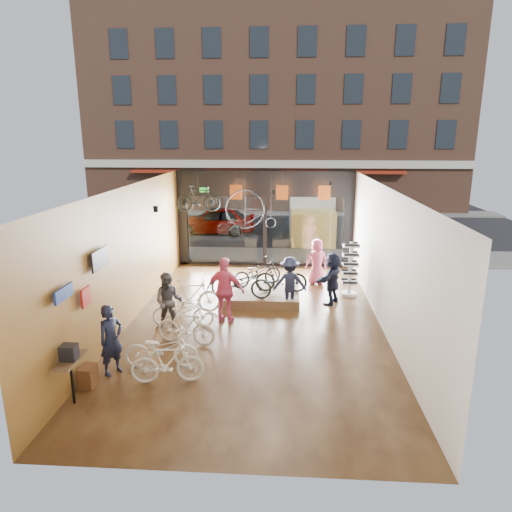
# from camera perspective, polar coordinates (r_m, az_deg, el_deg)

# --- Properties ---
(ground_plane) EXTENTS (7.00, 12.00, 0.04)m
(ground_plane) POSITION_cam_1_polar(r_m,az_deg,el_deg) (13.04, -0.14, -8.36)
(ground_plane) COLOR black
(ground_plane) RESTS_ON ground
(ceiling) EXTENTS (7.00, 12.00, 0.04)m
(ceiling) POSITION_cam_1_polar(r_m,az_deg,el_deg) (12.06, -0.15, 8.66)
(ceiling) COLOR black
(ceiling) RESTS_ON ground
(wall_left) EXTENTS (0.04, 12.00, 3.80)m
(wall_left) POSITION_cam_1_polar(r_m,az_deg,el_deg) (13.12, -15.67, 0.08)
(wall_left) COLOR olive
(wall_left) RESTS_ON ground
(wall_right) EXTENTS (0.04, 12.00, 3.80)m
(wall_right) POSITION_cam_1_polar(r_m,az_deg,el_deg) (12.68, 15.93, -0.45)
(wall_right) COLOR beige
(wall_right) RESTS_ON ground
(wall_back) EXTENTS (7.00, 0.04, 3.80)m
(wall_back) POSITION_cam_1_polar(r_m,az_deg,el_deg) (6.80, -3.66, -13.35)
(wall_back) COLOR beige
(wall_back) RESTS_ON ground
(storefront) EXTENTS (7.00, 0.26, 3.80)m
(storefront) POSITION_cam_1_polar(r_m,az_deg,el_deg) (18.27, 1.13, 4.66)
(storefront) COLOR black
(storefront) RESTS_ON ground
(exit_sign) EXTENTS (0.35, 0.06, 0.18)m
(exit_sign) POSITION_cam_1_polar(r_m,az_deg,el_deg) (18.25, -6.50, 8.21)
(exit_sign) COLOR #198C26
(exit_sign) RESTS_ON storefront
(street_road) EXTENTS (30.00, 18.00, 0.02)m
(street_road) POSITION_cam_1_polar(r_m,az_deg,el_deg) (27.46, 1.97, 4.02)
(street_road) COLOR black
(street_road) RESTS_ON ground
(sidewalk_near) EXTENTS (30.00, 2.40, 0.12)m
(sidewalk_near) POSITION_cam_1_polar(r_m,az_deg,el_deg) (19.84, 1.26, 0.03)
(sidewalk_near) COLOR slate
(sidewalk_near) RESTS_ON ground
(sidewalk_far) EXTENTS (30.00, 2.00, 0.12)m
(sidewalk_far) POSITION_cam_1_polar(r_m,az_deg,el_deg) (31.38, 2.20, 5.51)
(sidewalk_far) COLOR slate
(sidewalk_far) RESTS_ON ground
(opposite_building) EXTENTS (26.00, 5.00, 14.00)m
(opposite_building) POSITION_cam_1_polar(r_m,az_deg,el_deg) (33.53, 2.45, 17.99)
(opposite_building) COLOR brown
(opposite_building) RESTS_ON ground
(street_car) EXTENTS (4.28, 1.72, 1.46)m
(street_car) POSITION_cam_1_polar(r_m,az_deg,el_deg) (24.65, -5.15, 4.48)
(street_car) COLOR gray
(street_car) RESTS_ON street_road
(box_truck) EXTENTS (2.15, 6.44, 2.54)m
(box_truck) POSITION_cam_1_polar(r_m,az_deg,el_deg) (23.32, 6.89, 5.19)
(box_truck) COLOR silver
(box_truck) RESTS_ON street_road
(floor_bike_1) EXTENTS (1.62, 0.67, 0.94)m
(floor_bike_1) POSITION_cam_1_polar(r_m,az_deg,el_deg) (10.07, -11.02, -12.92)
(floor_bike_1) COLOR silver
(floor_bike_1) RESTS_ON ground_plane
(floor_bike_2) EXTENTS (1.72, 0.70, 0.88)m
(floor_bike_2) POSITION_cam_1_polar(r_m,az_deg,el_deg) (10.73, -11.75, -11.31)
(floor_bike_2) COLOR silver
(floor_bike_2) RESTS_ON ground_plane
(floor_bike_3) EXTENTS (1.61, 0.74, 0.94)m
(floor_bike_3) POSITION_cam_1_polar(r_m,az_deg,el_deg) (11.73, -8.79, -8.70)
(floor_bike_3) COLOR silver
(floor_bike_3) RESTS_ON ground_plane
(floor_bike_4) EXTENTS (1.72, 0.65, 0.89)m
(floor_bike_4) POSITION_cam_1_polar(r_m,az_deg,el_deg) (12.74, -9.12, -6.86)
(floor_bike_4) COLOR silver
(floor_bike_4) RESTS_ON ground_plane
(floor_bike_5) EXTENTS (1.82, 0.84, 1.05)m
(floor_bike_5) POSITION_cam_1_polar(r_m,az_deg,el_deg) (13.63, -8.15, -5.00)
(floor_bike_5) COLOR silver
(floor_bike_5) RESTS_ON ground_plane
(display_platform) EXTENTS (2.40, 1.80, 0.30)m
(display_platform) POSITION_cam_1_polar(r_m,az_deg,el_deg) (14.65, 0.66, -5.00)
(display_platform) COLOR brown
(display_platform) RESTS_ON ground_plane
(display_bike_left) EXTENTS (1.90, 0.76, 0.98)m
(display_bike_left) POSITION_cam_1_polar(r_m,az_deg,el_deg) (13.90, -1.88, -3.33)
(display_bike_left) COLOR black
(display_bike_left) RESTS_ON display_platform
(display_bike_mid) EXTENTS (1.65, 0.48, 0.99)m
(display_bike_mid) POSITION_cam_1_polar(r_m,az_deg,el_deg) (14.42, 3.16, -2.64)
(display_bike_mid) COLOR black
(display_bike_mid) RESTS_ON display_platform
(display_bike_right) EXTENTS (1.81, 1.41, 0.91)m
(display_bike_right) POSITION_cam_1_polar(r_m,az_deg,el_deg) (14.97, 0.13, -2.12)
(display_bike_right) COLOR black
(display_bike_right) RESTS_ON display_platform
(customer_0) EXTENTS (0.65, 0.69, 1.59)m
(customer_0) POSITION_cam_1_polar(r_m,az_deg,el_deg) (10.60, -17.65, -9.95)
(customer_0) COLOR #161C33
(customer_0) RESTS_ON ground_plane
(customer_1) EXTENTS (0.78, 0.62, 1.60)m
(customer_1) POSITION_cam_1_polar(r_m,az_deg,el_deg) (12.52, -10.85, -5.61)
(customer_1) COLOR #3F3F44
(customer_1) RESTS_ON ground_plane
(customer_2) EXTENTS (1.17, 0.68, 1.88)m
(customer_2) POSITION_cam_1_polar(r_m,az_deg,el_deg) (12.78, -3.85, -4.29)
(customer_2) COLOR #CC4C72
(customer_2) RESTS_ON ground_plane
(customer_3) EXTENTS (1.06, 0.64, 1.59)m
(customer_3) POSITION_cam_1_polar(r_m,az_deg,el_deg) (13.91, 4.24, -3.32)
(customer_3) COLOR #161C33
(customer_3) RESTS_ON ground_plane
(customer_4) EXTENTS (0.89, 0.69, 1.63)m
(customer_4) POSITION_cam_1_polar(r_m,az_deg,el_deg) (16.23, 7.60, -0.70)
(customer_4) COLOR #CC4C72
(customer_4) RESTS_ON ground_plane
(customer_5) EXTENTS (1.14, 1.57, 1.64)m
(customer_5) POSITION_cam_1_polar(r_m,az_deg,el_deg) (14.39, 9.50, -2.75)
(customer_5) COLOR #161C33
(customer_5) RESTS_ON ground_plane
(sunglasses_rack) EXTENTS (0.64, 0.58, 1.80)m
(sunglasses_rack) POSITION_cam_1_polar(r_m,az_deg,el_deg) (15.19, 11.67, -1.61)
(sunglasses_rack) COLOR white
(sunglasses_rack) RESTS_ON ground_plane
(wall_merch) EXTENTS (0.40, 2.40, 2.60)m
(wall_merch) POSITION_cam_1_polar(r_m,az_deg,el_deg) (10.18, -21.12, -8.21)
(wall_merch) COLOR navy
(wall_merch) RESTS_ON wall_left
(penny_farthing) EXTENTS (1.77, 0.06, 1.41)m
(penny_farthing) POSITION_cam_1_polar(r_m,az_deg,el_deg) (16.52, -0.36, 5.70)
(penny_farthing) COLOR black
(penny_farthing) RESTS_ON ceiling
(hung_bike) EXTENTS (1.64, 0.73, 0.95)m
(hung_bike) POSITION_cam_1_polar(r_m,az_deg,el_deg) (16.61, -7.23, 7.11)
(hung_bike) COLOR black
(hung_bike) RESTS_ON ceiling
(jersey_left) EXTENTS (0.45, 0.03, 0.55)m
(jersey_left) POSITION_cam_1_polar(r_m,az_deg,el_deg) (17.39, -2.54, 7.97)
(jersey_left) COLOR #CC5919
(jersey_left) RESTS_ON ceiling
(jersey_mid) EXTENTS (0.45, 0.03, 0.55)m
(jersey_mid) POSITION_cam_1_polar(r_m,az_deg,el_deg) (17.29, 3.30, 7.92)
(jersey_mid) COLOR #CC5919
(jersey_mid) RESTS_ON ceiling
(jersey_right) EXTENTS (0.45, 0.03, 0.55)m
(jersey_right) POSITION_cam_1_polar(r_m,az_deg,el_deg) (17.35, 8.55, 7.81)
(jersey_right) COLOR #CC5919
(jersey_right) RESTS_ON ceiling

